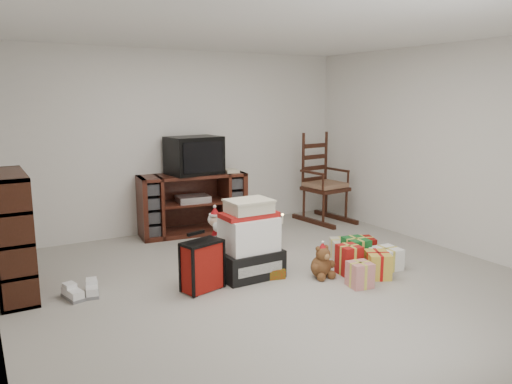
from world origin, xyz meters
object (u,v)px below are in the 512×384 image
bookshelf (12,237)px  crt_television (194,155)px  red_suitcase (202,266)px  sneaker_pair (82,292)px  mrs_claus_figurine (215,240)px  gift_cluster (360,257)px  rocking_chair (322,190)px  teddy_bear (321,263)px  gift_pile (249,244)px  tv_stand (192,204)px  santa_figurine (269,232)px

bookshelf → crt_television: (2.37, 1.16, 0.52)m
bookshelf → red_suitcase: size_ratio=2.03×
sneaker_pair → red_suitcase: bearing=-25.9°
bookshelf → sneaker_pair: size_ratio=3.31×
bookshelf → mrs_claus_figurine: 2.12m
sneaker_pair → gift_cluster: (2.80, -0.72, 0.08)m
rocking_chair → teddy_bear: size_ratio=4.11×
bookshelf → teddy_bear: size_ratio=3.48×
gift_pile → mrs_claus_figurine: bearing=96.2°
rocking_chair → gift_cluster: size_ratio=1.22×
gift_pile → sneaker_pair: 1.69m
tv_stand → crt_television: 0.67m
bookshelf → santa_figurine: bearing=0.0°
gift_pile → santa_figurine: size_ratio=1.42×
santa_figurine → sneaker_pair: bearing=-170.0°
bookshelf → gift_cluster: (3.34, -1.13, -0.43)m
red_suitcase → crt_television: 2.29m
gift_pile → gift_cluster: gift_pile is taller
bookshelf → crt_television: size_ratio=1.59×
tv_stand → gift_pile: bearing=-88.7°
mrs_claus_figurine → gift_cluster: size_ratio=0.56×
rocking_chair → gift_cluster: rocking_chair is taller
tv_stand → crt_television: crt_television is taller
bookshelf → teddy_bear: 3.06m
tv_stand → rocking_chair: 2.02m
santa_figurine → mrs_claus_figurine: size_ratio=0.90×
gift_pile → crt_television: size_ratio=1.09×
teddy_bear → gift_cluster: teddy_bear is taller
red_suitcase → santa_figurine: 1.51m
gift_pile → sneaker_pair: bearing=168.8°
red_suitcase → gift_cluster: bearing=-25.2°
tv_stand → sneaker_pair: (-1.80, -1.58, -0.37)m
mrs_claus_figurine → rocking_chair: bearing=22.2°
red_suitcase → santa_figurine: bearing=18.0°
teddy_bear → crt_television: size_ratio=0.46×
rocking_chair → crt_television: rocking_chair is taller
gift_cluster → gift_pile: bearing=160.1°
bookshelf → mrs_claus_figurine: (2.09, -0.05, -0.32)m
santa_figurine → bookshelf: bearing=-180.0°
bookshelf → santa_figurine: bookshelf is taller
teddy_bear → gift_pile: bearing=147.8°
sneaker_pair → santa_figurine: bearing=5.8°
santa_figurine → sneaker_pair: size_ratio=1.60×
red_suitcase → sneaker_pair: red_suitcase is taller
crt_television → tv_stand: bearing=155.1°
gift_cluster → crt_television: crt_television is taller
mrs_claus_figurine → gift_pile: bearing=-82.9°
tv_stand → gift_cluster: (1.01, -2.30, -0.28)m
sneaker_pair → tv_stand: bearing=37.1°
mrs_claus_figurine → red_suitcase: bearing=-123.2°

